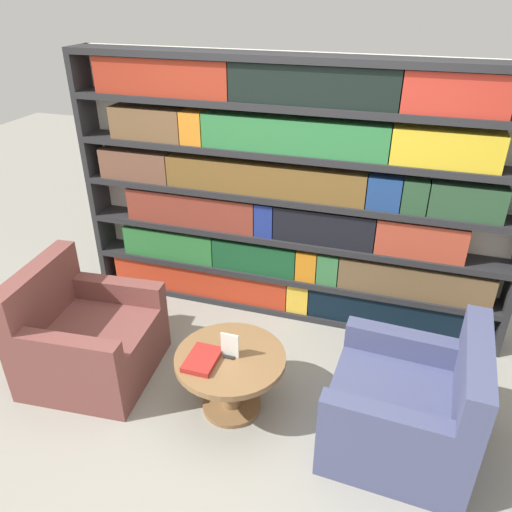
% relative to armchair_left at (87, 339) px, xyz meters
% --- Properties ---
extents(ground_plane, '(14.00, 14.00, 0.00)m').
position_rel_armchair_left_xyz_m(ground_plane, '(1.14, -0.27, -0.28)').
color(ground_plane, gray).
extents(bookshelf, '(3.45, 0.30, 2.08)m').
position_rel_armchair_left_xyz_m(bookshelf, '(1.14, 1.21, 0.74)').
color(bookshelf, silver).
rests_on(bookshelf, ground_plane).
extents(armchair_left, '(0.89, 0.89, 0.83)m').
position_rel_armchair_left_xyz_m(armchair_left, '(0.00, 0.00, 0.00)').
color(armchair_left, brown).
rests_on(armchair_left, ground_plane).
extents(armchair_right, '(0.87, 0.87, 0.83)m').
position_rel_armchair_left_xyz_m(armchair_right, '(2.20, 0.00, 0.00)').
color(armchair_right, '#42476B').
rests_on(armchair_right, ground_plane).
extents(coffee_table, '(0.71, 0.71, 0.44)m').
position_rel_armchair_left_xyz_m(coffee_table, '(1.10, -0.03, 0.03)').
color(coffee_table, brown).
rests_on(coffee_table, ground_plane).
extents(table_sign, '(0.12, 0.06, 0.17)m').
position_rel_armchair_left_xyz_m(table_sign, '(1.10, -0.03, 0.23)').
color(table_sign, black).
rests_on(table_sign, coffee_table).
extents(stray_book, '(0.18, 0.27, 0.04)m').
position_rel_armchair_left_xyz_m(stray_book, '(0.95, -0.13, 0.17)').
color(stray_book, maroon).
rests_on(stray_book, coffee_table).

